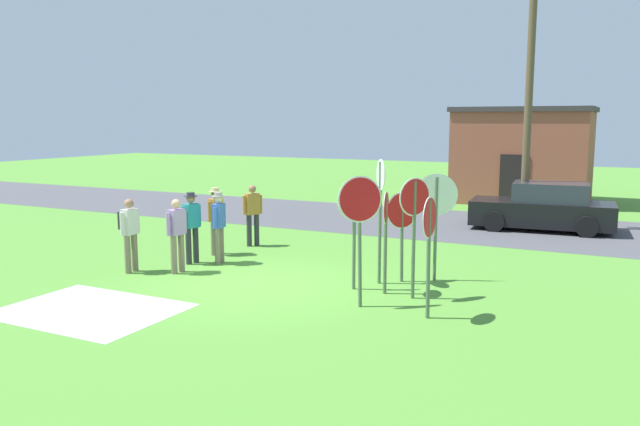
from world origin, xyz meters
TOP-DOWN VIEW (x-y plane):
  - ground_plane at (0.00, 0.00)m, footprint 80.00×80.00m
  - street_asphalt at (0.00, 9.58)m, footprint 60.00×6.40m
  - concrete_path at (-1.63, -2.80)m, footprint 3.20×2.40m
  - building_background at (2.95, 16.92)m, footprint 5.50×4.60m
  - utility_pole at (4.07, 9.90)m, footprint 1.80×0.24m
  - parked_car_on_street at (4.69, 9.82)m, footprint 4.43×2.27m
  - stop_sign_center_cluster at (2.82, 0.66)m, footprint 0.16×0.64m
  - stop_sign_tallest at (2.13, 0.68)m, footprint 0.61×0.39m
  - stop_sign_leaning_right at (2.79, 1.72)m, footprint 0.51×0.65m
  - stop_sign_nearest at (2.43, 1.36)m, footprint 0.39×0.54m
  - stop_sign_low_front at (3.41, 2.14)m, footprint 0.84×0.37m
  - stop_sign_rear_right at (3.42, 0.58)m, footprint 0.40×0.64m
  - stop_sign_rear_left at (4.04, -0.49)m, footprint 0.09×0.73m
  - stop_sign_leaning_left at (2.69, -0.35)m, footprint 0.65×0.64m
  - person_holding_notes at (-2.39, 2.19)m, footprint 0.32×0.57m
  - person_on_left at (-1.73, 1.40)m, footprint 0.31×0.56m
  - person_with_sunhat at (-2.01, 0.18)m, footprint 0.28×0.56m
  - person_near_signs at (-2.15, 3.56)m, footprint 0.39×0.48m
  - person_in_dark_shirt at (-3.02, -0.24)m, footprint 0.36×0.57m
  - person_in_blue at (-2.30, 1.09)m, footprint 0.32×0.56m

SIDE VIEW (x-z plane):
  - ground_plane at x=0.00m, z-range 0.00..0.00m
  - concrete_path at x=-1.63m, z-range 0.00..0.01m
  - street_asphalt at x=0.00m, z-range 0.00..0.01m
  - parked_car_on_street at x=4.69m, z-range -0.07..1.44m
  - person_with_sunhat at x=-2.01m, z-range 0.11..1.80m
  - person_near_signs at x=-2.15m, z-range 0.11..1.80m
  - person_in_dark_shirt at x=-3.02m, z-range 0.14..1.83m
  - person_holding_notes at x=-2.39m, z-range 0.12..1.85m
  - person_on_left at x=-1.73m, z-range 0.12..1.85m
  - person_in_blue at x=-2.30m, z-range 0.12..1.85m
  - stop_sign_leaning_right at x=2.79m, z-range 0.35..2.30m
  - stop_sign_center_cluster at x=2.82m, z-range 0.35..2.42m
  - stop_sign_tallest at x=2.13m, z-range 0.38..2.53m
  - stop_sign_rear_left at x=4.04m, z-range 0.39..2.54m
  - stop_sign_low_front at x=3.41m, z-range 0.45..2.77m
  - stop_sign_rear_right at x=3.42m, z-range 0.43..2.80m
  - stop_sign_leaning_left at x=2.69m, z-range 0.47..2.92m
  - stop_sign_nearest at x=2.43m, z-range 0.44..3.08m
  - building_background at x=2.95m, z-range 0.01..3.98m
  - utility_pole at x=4.07m, z-range 0.18..8.61m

